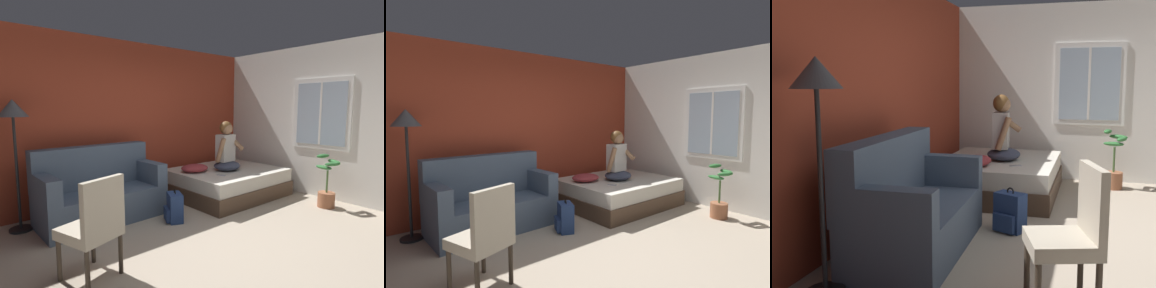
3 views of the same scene
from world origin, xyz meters
TOP-DOWN VIEW (x-y plane):
  - ground_plane at (0.00, 0.00)m, footprint 40.00×40.00m
  - wall_back_accent at (0.00, 2.53)m, footprint 10.62×0.16m
  - wall_side_with_window at (2.89, 0.01)m, footprint 0.19×6.31m
  - bed at (1.62, 1.52)m, footprint 1.91×1.55m
  - couch at (-0.64, 1.87)m, footprint 1.73×0.88m
  - side_chair at (-1.31, 0.42)m, footprint 0.58×0.58m
  - person_seated at (1.55, 1.47)m, footprint 0.56×0.49m
  - backpack at (0.11, 1.10)m, footprint 0.32×0.35m
  - throw_pillow at (1.00, 1.70)m, footprint 0.57×0.50m
  - cell_phone at (1.17, 1.23)m, footprint 0.13×0.16m
  - floor_lamp at (-1.62, 2.13)m, footprint 0.36×0.36m
  - potted_plant at (2.35, 0.01)m, footprint 0.39×0.37m

SIDE VIEW (x-z plane):
  - ground_plane at x=0.00m, z-range 0.00..0.00m
  - backpack at x=0.11m, z-range -0.04..0.42m
  - bed at x=1.62m, z-range 0.00..0.48m
  - potted_plant at x=2.35m, z-range -0.12..0.73m
  - couch at x=-0.64m, z-range -0.13..0.91m
  - cell_phone at x=1.17m, z-range 0.48..0.49m
  - side_chair at x=-1.31m, z-range 0.04..1.02m
  - throw_pillow at x=1.00m, z-range 0.48..0.62m
  - person_seated at x=1.55m, z-range 0.40..1.27m
  - wall_back_accent at x=0.00m, z-range 0.00..2.70m
  - wall_side_with_window at x=2.89m, z-range 0.00..2.70m
  - floor_lamp at x=-1.62m, z-range 0.58..2.28m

